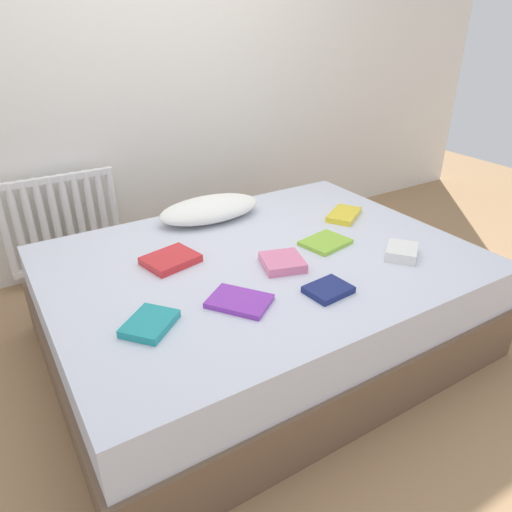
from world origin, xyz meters
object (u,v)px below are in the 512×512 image
Objects in this scene: pillow at (210,209)px; textbook_red at (171,260)px; textbook_navy at (328,290)px; textbook_teal at (150,324)px; textbook_pink at (282,262)px; textbook_yellow at (344,215)px; textbook_purple at (239,301)px; radiator at (63,222)px; textbook_white at (402,252)px; bed at (261,301)px; textbook_lime at (325,242)px.

pillow is 0.55m from textbook_red.
textbook_teal reaches higher than textbook_navy.
textbook_teal is 1.06× the size of textbook_pink.
textbook_purple is (-0.95, -0.46, -0.00)m from textbook_yellow.
radiator is at bearing 110.05° from textbook_yellow.
textbook_white is 0.72× the size of textbook_yellow.
textbook_white reaches higher than textbook_red.
radiator is (-0.68, 1.20, 0.14)m from bed.
textbook_lime is at bearing -177.08° from textbook_yellow.
textbook_navy is 1.05× the size of textbook_white.
radiator is at bearing 134.90° from textbook_pink.
textbook_white reaches higher than textbook_lime.
pillow is 2.47× the size of textbook_purple.
radiator reaches higher than textbook_teal.
textbook_yellow is at bearing 38.96° from textbook_navy.
pillow reaches higher than textbook_yellow.
textbook_pink is 0.69m from textbook_yellow.
bed is at bearing 99.49° from textbook_purple.
textbook_red is (-0.40, -0.38, -0.04)m from pillow.
textbook_navy is at bearing -81.66° from bed.
bed is 10.70× the size of textbook_pink.
textbook_lime is at bearing -29.70° from textbook_red.
textbook_red reaches higher than textbook_lime.
radiator reaches higher than textbook_pink.
textbook_navy is at bearing -65.36° from radiator.
pillow reaches higher than textbook_lime.
textbook_red is at bearing 147.69° from textbook_yellow.
textbook_yellow is (0.65, -0.38, -0.04)m from pillow.
textbook_yellow is at bearing 23.85° from textbook_lime.
textbook_lime is at bearing 46.74° from textbook_navy.
textbook_teal is (-0.66, -0.80, -0.04)m from pillow.
textbook_red is 0.98× the size of textbook_purple.
pillow is 3.44× the size of textbook_white.
textbook_pink is (-0.31, -0.08, 0.01)m from textbook_lime.
textbook_red is 0.52m from textbook_pink.
bed is 1.39m from radiator.
bed is 0.44m from textbook_lime.
textbook_purple reaches higher than textbook_lime.
textbook_yellow is (0.31, 0.22, 0.01)m from textbook_lime.
textbook_pink is at bearing -77.65° from bed.
textbook_teal is at bearing -131.84° from textbook_purple.
bed is 0.62m from pillow.
textbook_white reaches higher than textbook_yellow.
pillow reaches higher than textbook_teal.
radiator is 2.00m from textbook_white.
pillow is 0.68m from textbook_pink.
bed is 0.51m from textbook_red.
textbook_lime is 0.68m from textbook_purple.
textbook_white is 0.76× the size of textbook_lime.
textbook_red is (-0.39, 0.17, 0.27)m from bed.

